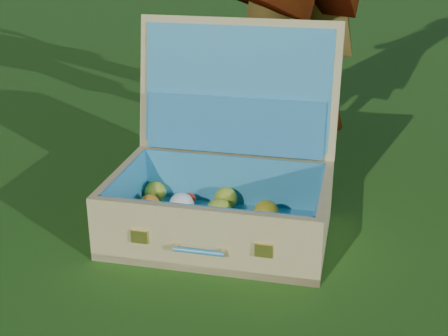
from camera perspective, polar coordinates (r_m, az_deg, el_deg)
ground at (r=1.73m, az=-1.52°, el=-5.95°), size 60.00×60.00×0.00m
suitcase at (r=1.70m, az=-0.01°, el=-0.47°), size 0.59×0.52×0.55m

